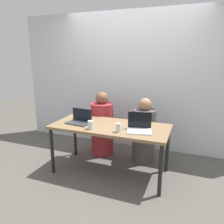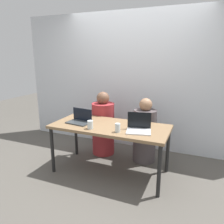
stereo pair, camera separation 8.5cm
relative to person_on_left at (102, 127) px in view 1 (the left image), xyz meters
The scene contains 9 objects.
ground_plane 0.84m from the person_on_left, 56.64° to the right, with size 12.00×12.00×0.00m, color #524E48.
back_wall 1.01m from the person_on_left, 56.55° to the left, with size 4.50×0.10×2.48m, color silver.
desk 0.70m from the person_on_left, 56.64° to the right, with size 1.68×0.76×0.74m.
person_on_left is the anchor object (origin of this frame).
person_on_right 0.75m from the person_on_left, ahead, with size 0.39×0.39×1.06m.
laptop_front_left 0.69m from the person_on_left, 98.41° to the right, with size 0.36×0.26×0.20m.
laptop_front_right 1.08m from the person_on_left, 37.97° to the right, with size 0.36×0.31×0.24m.
water_glass_right 1.02m from the person_on_left, 53.69° to the right, with size 0.07×0.07×0.12m.
water_glass_left 0.88m from the person_on_left, 77.20° to the right, with size 0.08×0.08×0.12m.
Camera 1 is at (1.10, -2.77, 1.72)m, focal length 35.00 mm.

